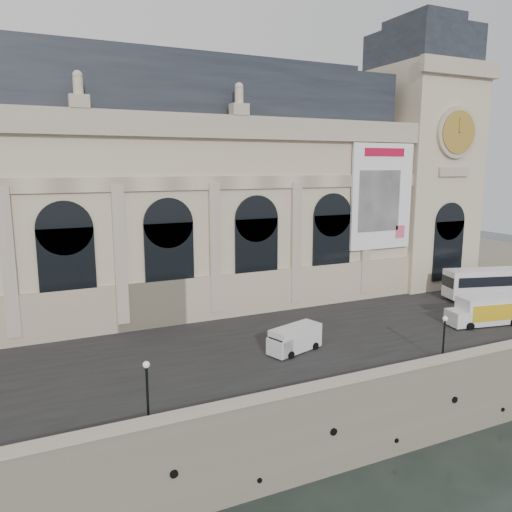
{
  "coord_description": "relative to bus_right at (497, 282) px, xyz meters",
  "views": [
    {
      "loc": [
        -17.35,
        -28.09,
        22.81
      ],
      "look_at": [
        6.0,
        22.0,
        12.76
      ],
      "focal_mm": 35.0,
      "sensor_mm": 36.0,
      "label": 1
    }
  ],
  "objects": [
    {
      "name": "parapet",
      "position": [
        -36.35,
        -14.21,
        -1.61
      ],
      "size": [
        160.0,
        1.4,
        1.21
      ],
      "color": "#7B6F5E",
      "rests_on": "quay"
    },
    {
      "name": "van_c",
      "position": [
        -32.41,
        -5.17,
        -1.01
      ],
      "size": [
        5.7,
        3.54,
        2.38
      ],
      "color": "silver",
      "rests_on": "quay"
    },
    {
      "name": "ground",
      "position": [
        -36.35,
        -14.81,
        -8.23
      ],
      "size": [
        260.0,
        260.0,
        0.0
      ],
      "primitive_type": "plane",
      "color": "black",
      "rests_on": "ground"
    },
    {
      "name": "box_truck",
      "position": [
        -10.01,
        -6.78,
        -0.66
      ],
      "size": [
        8.05,
        3.83,
        3.12
      ],
      "color": "white",
      "rests_on": "quay"
    },
    {
      "name": "bus_right",
      "position": [
        0.0,
        0.0,
        0.0
      ],
      "size": [
        13.72,
        6.25,
        3.97
      ],
      "color": "white",
      "rests_on": "quay"
    },
    {
      "name": "clock_pavilion",
      "position": [
        -2.35,
        13.11,
        15.19
      ],
      "size": [
        13.0,
        14.72,
        36.7
      ],
      "color": "beige",
      "rests_on": "quay"
    },
    {
      "name": "quay",
      "position": [
        -36.35,
        20.19,
        -5.23
      ],
      "size": [
        160.0,
        70.0,
        6.0
      ],
      "primitive_type": "cube",
      "color": "#7B6F5E",
      "rests_on": "ground"
    },
    {
      "name": "museum",
      "position": [
        -42.33,
        16.05,
        11.5
      ],
      "size": [
        69.0,
        18.7,
        29.1
      ],
      "color": "beige",
      "rests_on": "quay"
    },
    {
      "name": "lamp_right",
      "position": [
        -21.92,
        -12.81,
        -0.13
      ],
      "size": [
        0.43,
        0.43,
        4.22
      ],
      "color": "black",
      "rests_on": "quay"
    },
    {
      "name": "street",
      "position": [
        -36.35,
        -0.81,
        -2.2
      ],
      "size": [
        160.0,
        24.0,
        0.06
      ],
      "primitive_type": "cube",
      "color": "#2D2D2D",
      "rests_on": "quay"
    },
    {
      "name": "lamp_left",
      "position": [
        -47.32,
        -12.5,
        -0.02
      ],
      "size": [
        0.45,
        0.45,
        4.43
      ],
      "color": "black",
      "rests_on": "quay"
    }
  ]
}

